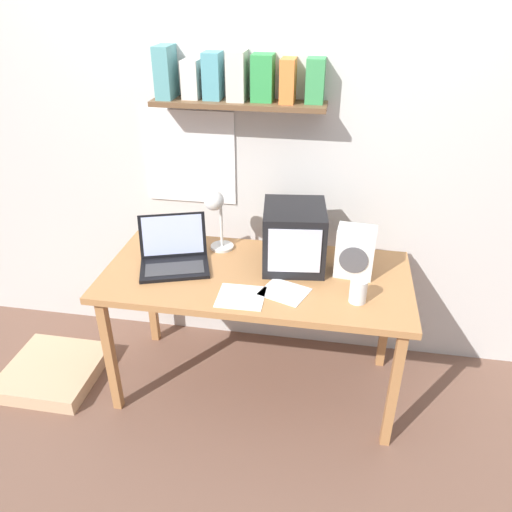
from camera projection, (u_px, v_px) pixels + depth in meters
ground_plane at (256, 383)px, 2.85m from camera, size 12.00×12.00×0.00m
back_wall at (270, 135)px, 2.62m from camera, size 5.60×0.24×2.60m
corner_desk at (256, 284)px, 2.52m from camera, size 1.53×0.71×0.74m
crt_monitor at (294, 236)px, 2.50m from camera, size 0.34×0.37×0.31m
laptop at (174, 254)px, 2.54m from camera, size 0.42×0.39×0.23m
desk_lamp at (216, 210)px, 2.56m from camera, size 0.13×0.17×0.36m
juice_glass at (358, 292)px, 2.25m from camera, size 0.08×0.08×0.11m
space_heater at (355, 252)px, 2.42m from camera, size 0.19×0.14×0.25m
open_notebook at (285, 292)px, 2.34m from camera, size 0.25×0.24×0.00m
printed_handout at (241, 297)px, 2.30m from camera, size 0.22×0.20×0.00m
floor_cushion at (53, 371)px, 2.87m from camera, size 0.51×0.51×0.09m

